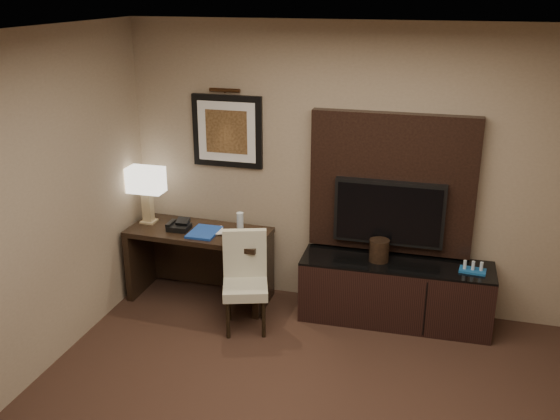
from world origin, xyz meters
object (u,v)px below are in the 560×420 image
(desk_chair, at_px, (245,288))
(table_lamp, at_px, (147,193))
(desk, at_px, (200,264))
(credenza, at_px, (395,292))
(ice_bucket, at_px, (379,250))
(tv, at_px, (389,213))
(water_bottle, at_px, (240,222))
(desk_phone, at_px, (179,225))
(minibar_tray, at_px, (473,267))

(desk_chair, bearing_deg, table_lamp, 138.17)
(desk, distance_m, credenza, 1.91)
(desk_chair, relative_size, ice_bucket, 4.06)
(credenza, distance_m, tv, 0.74)
(desk, bearing_deg, water_bottle, 10.13)
(tv, distance_m, desk_phone, 2.01)
(desk_chair, bearing_deg, desk_phone, 134.78)
(desk_phone, distance_m, ice_bucket, 1.93)
(desk_chair, bearing_deg, ice_bucket, 5.62)
(desk, xyz_separation_m, table_lamp, (-0.56, 0.06, 0.67))
(desk_phone, distance_m, water_bottle, 0.60)
(water_bottle, distance_m, ice_bucket, 1.34)
(credenza, bearing_deg, water_bottle, 178.63)
(desk, xyz_separation_m, ice_bucket, (1.75, 0.06, 0.33))
(desk_phone, height_order, minibar_tray, desk_phone)
(water_bottle, bearing_deg, desk_phone, -170.41)
(desk, relative_size, tv, 1.37)
(table_lamp, bearing_deg, water_bottle, -0.12)
(credenza, xyz_separation_m, desk_chair, (-1.29, -0.51, 0.11))
(desk_chair, bearing_deg, credenza, 2.78)
(desk, xyz_separation_m, desk_chair, (0.62, -0.45, 0.05))
(tv, distance_m, minibar_tray, 0.88)
(desk, bearing_deg, credenza, 4.03)
(water_bottle, bearing_deg, desk, -172.07)
(credenza, bearing_deg, desk_chair, -160.03)
(credenza, xyz_separation_m, water_bottle, (-1.50, -0.00, 0.54))
(desk_chair, xyz_separation_m, ice_bucket, (1.12, 0.51, 0.29))
(tv, relative_size, desk_chair, 1.21)
(table_lamp, xyz_separation_m, water_bottle, (0.97, -0.00, -0.21))
(table_lamp, relative_size, water_bottle, 3.09)
(tv, bearing_deg, water_bottle, -174.08)
(desk_phone, bearing_deg, table_lamp, 163.40)
(desk_phone, relative_size, ice_bucket, 1.00)
(water_bottle, bearing_deg, minibar_tray, -0.24)
(tv, relative_size, table_lamp, 1.65)
(desk_phone, distance_m, minibar_tray, 2.76)
(desk, distance_m, minibar_tray, 2.59)
(desk, relative_size, credenza, 0.79)
(ice_bucket, bearing_deg, desk_chair, -155.67)
(desk_chair, distance_m, desk_phone, 0.98)
(desk_phone, bearing_deg, ice_bucket, 1.73)
(table_lamp, xyz_separation_m, minibar_tray, (3.13, -0.01, -0.40))
(table_lamp, height_order, desk_phone, table_lamp)
(tv, distance_m, table_lamp, 2.36)
(desk, height_order, ice_bucket, ice_bucket)
(credenza, bearing_deg, desk_phone, -178.67)
(table_lamp, distance_m, ice_bucket, 2.33)
(desk, distance_m, table_lamp, 0.88)
(ice_bucket, relative_size, minibar_tray, 0.90)
(table_lamp, bearing_deg, minibar_tray, -0.21)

